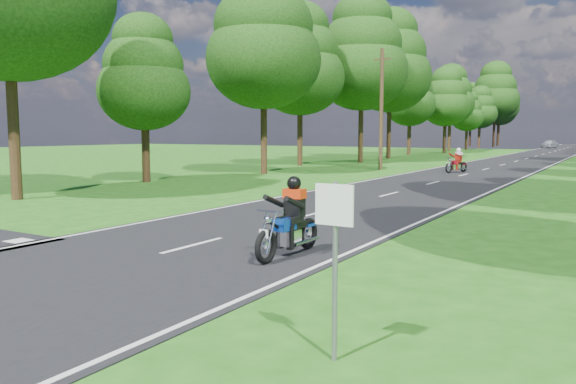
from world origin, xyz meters
The scene contains 9 objects.
ground centered at (0.00, 0.00, 0.00)m, with size 160.00×160.00×0.00m, color #1D5212.
main_road centered at (0.00, 50.00, 0.01)m, with size 7.00×140.00×0.02m, color black.
road_markings centered at (-0.14, 48.13, 0.02)m, with size 7.40×140.00×0.01m.
treeline centered at (1.43, 60.06, 8.25)m, with size 40.00×115.35×14.78m.
telegraph_pole centered at (-6.00, 28.00, 4.07)m, with size 1.20×0.26×8.00m.
road_sign centered at (5.50, -2.01, 1.34)m, with size 0.45×0.07×2.00m.
rider_near_blue centered at (2.37, 2.18, 0.83)m, with size 0.65×1.95×1.62m, color #0E379C, non-canonical shape.
rider_far_red centered at (-0.88, 27.70, 0.79)m, with size 0.61×1.84×1.53m, color #A10C21, non-canonical shape.
distant_car centered at (-2.37, 89.04, 0.67)m, with size 1.54×3.82×1.30m, color silver.
Camera 1 is at (8.18, -7.41, 2.53)m, focal length 35.00 mm.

